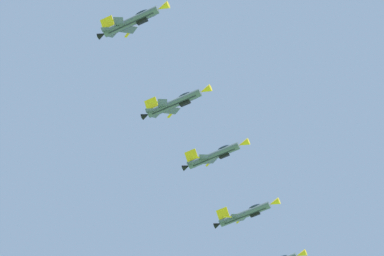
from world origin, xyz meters
name	(u,v)px	position (x,y,z in m)	size (l,w,h in m)	color
fighter_jet_left_wing	(246,214)	(51.16, 106.06, 158.45)	(12.56, 12.03, 7.21)	#4C5666
fighter_jet_right_wing	(215,155)	(40.11, 94.91, 160.92)	(12.58, 12.03, 7.29)	#4C5666
fighter_jet_left_outer	(176,103)	(27.61, 83.62, 158.16)	(12.52, 12.03, 6.68)	#4C5666
fighter_jet_right_outer	(132,21)	(14.28, 69.97, 161.08)	(12.57, 12.03, 7.27)	#4C5666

